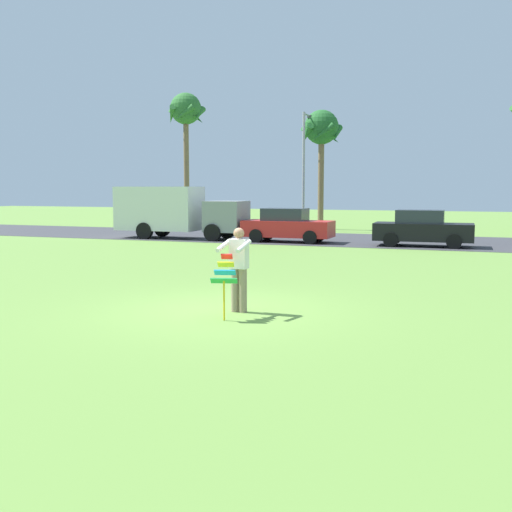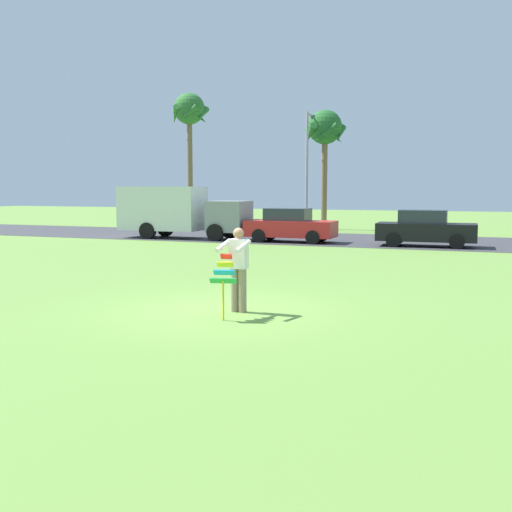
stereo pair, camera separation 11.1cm
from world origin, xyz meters
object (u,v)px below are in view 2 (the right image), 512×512
parked_truck_grey_van (177,211)px  person_kite_flyer (238,266)px  palm_tree_right_near (325,132)px  streetlight_pole (308,164)px  parked_car_red (290,226)px  parked_car_black (425,229)px  palm_tree_left_near (189,115)px  kite_held (224,275)px

parked_truck_grey_van → person_kite_flyer: bearing=-58.0°
palm_tree_right_near → streetlight_pole: 2.70m
parked_truck_grey_van → parked_car_red: 6.03m
parked_car_red → person_kite_flyer: bearing=-76.1°
parked_car_black → palm_tree_left_near: palm_tree_left_near is taller
palm_tree_left_near → parked_truck_grey_van: bearing=-66.6°
person_kite_flyer → kite_held: size_ratio=1.39×
parked_car_red → streetlight_pole: bearing=100.1°
kite_held → person_kite_flyer: bearing=89.0°
parked_car_red → palm_tree_left_near: size_ratio=0.47×
palm_tree_right_near → streetlight_pole: size_ratio=1.05×
parked_truck_grey_van → streetlight_pole: 9.38m
person_kite_flyer → palm_tree_right_near: size_ratio=0.24×
kite_held → parked_car_black: size_ratio=0.29×
kite_held → parked_truck_grey_van: bearing=120.9°
parked_car_red → palm_tree_right_near: size_ratio=0.57×
kite_held → palm_tree_right_near: bearing=100.3°
parked_car_red → palm_tree_right_near: bearing=94.8°
palm_tree_left_near → streetlight_pole: size_ratio=1.28×
person_kite_flyer → parked_car_red: (-3.95, 15.93, -0.18)m
parked_truck_grey_van → streetlight_pole: size_ratio=0.96×
palm_tree_right_near → person_kite_flyer: bearing=-79.4°
parked_car_black → palm_tree_left_near: bearing=148.8°
palm_tree_right_near → parked_car_black: bearing=-53.6°
parked_car_red → parked_car_black: bearing=-0.0°
parked_car_black → palm_tree_left_near: 20.43m
person_kite_flyer → palm_tree_left_near: (-14.27, 25.92, 6.53)m
palm_tree_left_near → parked_car_black: bearing=-31.2°
person_kite_flyer → palm_tree_right_near: 26.32m
parked_car_black → palm_tree_left_near: size_ratio=0.48×
parked_car_red → streetlight_pole: (-1.38, 7.75, 3.22)m
parked_truck_grey_van → kite_held: bearing=-59.1°
person_kite_flyer → parked_car_red: size_ratio=0.41×
parked_car_red → parked_car_black: size_ratio=0.99×
parked_car_black → palm_tree_left_near: (-16.51, 9.99, 6.70)m
kite_held → parked_car_red: parked_car_red is taller
person_kite_flyer → palm_tree_left_near: 30.30m
parked_car_black → streetlight_pole: bearing=134.3°
streetlight_pole → palm_tree_left_near: bearing=165.9°
parked_truck_grey_van → palm_tree_right_near: size_ratio=0.92×
parked_car_black → palm_tree_right_near: (-6.98, 9.46, 5.22)m
parked_truck_grey_van → parked_car_red: bearing=-0.0°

